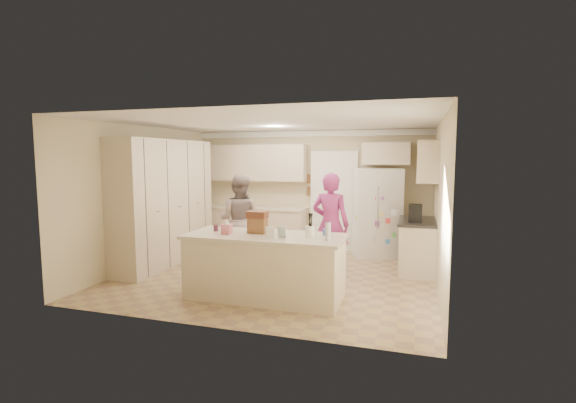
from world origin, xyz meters
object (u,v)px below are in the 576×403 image
(tissue_box, at_px, (227,229))
(teen_boy, at_px, (240,220))
(refrigerator, at_px, (377,212))
(coffee_maker, at_px, (415,213))
(dollhouse_body, at_px, (258,225))
(island_base, at_px, (265,268))
(utensil_crock, at_px, (310,231))
(teen_girl, at_px, (330,225))

(tissue_box, xyz_separation_m, teen_boy, (-0.55, 1.71, -0.14))
(refrigerator, distance_m, coffee_maker, 1.43)
(dollhouse_body, height_order, teen_boy, teen_boy)
(coffee_maker, distance_m, island_base, 2.87)
(island_base, bearing_deg, coffee_maker, 42.83)
(utensil_crock, height_order, teen_boy, teen_boy)
(coffee_maker, bearing_deg, tissue_box, -142.43)
(teen_girl, bearing_deg, coffee_maker, -153.57)
(refrigerator, bearing_deg, coffee_maker, -75.49)
(refrigerator, xyz_separation_m, teen_boy, (-2.40, -1.49, -0.05))
(teen_girl, bearing_deg, island_base, 70.08)
(refrigerator, relative_size, teen_girl, 1.02)
(refrigerator, relative_size, utensil_crock, 12.00)
(utensil_crock, relative_size, teen_girl, 0.08)
(coffee_maker, distance_m, teen_girl, 1.48)
(island_base, xyz_separation_m, utensil_crock, (0.65, 0.05, 0.56))
(teen_boy, relative_size, teen_girl, 0.96)
(refrigerator, relative_size, island_base, 0.82)
(utensil_crock, xyz_separation_m, teen_boy, (-1.75, 1.56, -0.15))
(refrigerator, distance_m, dollhouse_body, 3.34)
(utensil_crock, height_order, teen_girl, teen_girl)
(teen_girl, bearing_deg, dollhouse_body, 63.38)
(island_base, height_order, utensil_crock, utensil_crock)
(coffee_maker, distance_m, utensil_crock, 2.32)
(refrigerator, height_order, tissue_box, refrigerator)
(utensil_crock, distance_m, dollhouse_body, 0.80)
(teen_boy, height_order, teen_girl, teen_girl)
(dollhouse_body, distance_m, teen_boy, 1.80)
(teen_boy, bearing_deg, tissue_box, 106.89)
(utensil_crock, distance_m, tissue_box, 1.21)
(teen_boy, bearing_deg, island_base, 123.35)
(refrigerator, relative_size, teen_boy, 1.06)
(tissue_box, bearing_deg, teen_girl, 50.54)
(coffee_maker, bearing_deg, teen_boy, -174.81)
(utensil_crock, bearing_deg, dollhouse_body, 176.42)
(island_base, xyz_separation_m, teen_boy, (-1.10, 1.61, 0.41))
(island_base, xyz_separation_m, dollhouse_body, (-0.15, 0.10, 0.60))
(refrigerator, xyz_separation_m, utensil_crock, (-0.65, -3.06, 0.10))
(refrigerator, relative_size, dollhouse_body, 6.92)
(refrigerator, xyz_separation_m, island_base, (-1.30, -3.11, -0.46))
(refrigerator, xyz_separation_m, tissue_box, (-1.85, -3.21, 0.10))
(island_base, relative_size, teen_girl, 1.24)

